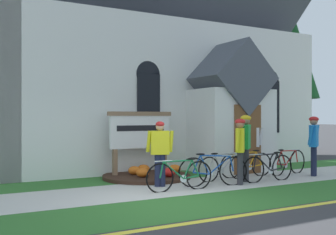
{
  "coord_description": "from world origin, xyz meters",
  "views": [
    {
      "loc": [
        -4.13,
        -7.3,
        1.75
      ],
      "look_at": [
        1.92,
        3.65,
        1.71
      ],
      "focal_mm": 44.23,
      "sensor_mm": 36.0,
      "label": 1
    }
  ],
  "objects_px": {
    "cyclist_in_blue_jersey": "(240,146)",
    "cyclist_in_white_jersey": "(252,142)",
    "bicycle_blue": "(268,168)",
    "cyclist_in_red_jersey": "(160,149)",
    "bicycle_silver": "(287,162)",
    "roadside_conifer": "(289,49)",
    "bicycle_orange": "(213,171)",
    "bicycle_yellow": "(224,167)",
    "bicycle_green": "(247,164)",
    "cyclist_in_yellow_jersey": "(246,142)",
    "cyclist_in_orange_jersey": "(314,141)",
    "church_sign": "(140,133)",
    "bicycle_black": "(180,175)"
  },
  "relations": [
    {
      "from": "bicycle_blue",
      "to": "cyclist_in_red_jersey",
      "type": "xyz_separation_m",
      "value": [
        -2.92,
        0.68,
        0.57
      ]
    },
    {
      "from": "cyclist_in_blue_jersey",
      "to": "bicycle_blue",
      "type": "bearing_deg",
      "value": 1.94
    },
    {
      "from": "church_sign",
      "to": "cyclist_in_orange_jersey",
      "type": "bearing_deg",
      "value": -28.21
    },
    {
      "from": "bicycle_silver",
      "to": "bicycle_black",
      "type": "bearing_deg",
      "value": -169.65
    },
    {
      "from": "bicycle_silver",
      "to": "cyclist_in_red_jersey",
      "type": "relative_size",
      "value": 1.05
    },
    {
      "from": "bicycle_green",
      "to": "cyclist_in_yellow_jersey",
      "type": "relative_size",
      "value": 0.99
    },
    {
      "from": "cyclist_in_orange_jersey",
      "to": "cyclist_in_white_jersey",
      "type": "xyz_separation_m",
      "value": [
        -1.13,
        1.42,
        -0.08
      ]
    },
    {
      "from": "bicycle_orange",
      "to": "cyclist_in_orange_jersey",
      "type": "distance_m",
      "value": 3.64
    },
    {
      "from": "bicycle_yellow",
      "to": "cyclist_in_yellow_jersey",
      "type": "bearing_deg",
      "value": -50.38
    },
    {
      "from": "bicycle_silver",
      "to": "roadside_conifer",
      "type": "distance_m",
      "value": 8.75
    },
    {
      "from": "cyclist_in_white_jersey",
      "to": "bicycle_yellow",
      "type": "bearing_deg",
      "value": -154.11
    },
    {
      "from": "cyclist_in_yellow_jersey",
      "to": "bicycle_green",
      "type": "bearing_deg",
      "value": 48.77
    },
    {
      "from": "cyclist_in_red_jersey",
      "to": "cyclist_in_blue_jersey",
      "type": "distance_m",
      "value": 2.07
    },
    {
      "from": "bicycle_yellow",
      "to": "cyclist_in_orange_jersey",
      "type": "bearing_deg",
      "value": -12.53
    },
    {
      "from": "church_sign",
      "to": "cyclist_in_white_jersey",
      "type": "bearing_deg",
      "value": -16.28
    },
    {
      "from": "bicycle_silver",
      "to": "cyclist_in_blue_jersey",
      "type": "relative_size",
      "value": 1.01
    },
    {
      "from": "church_sign",
      "to": "cyclist_in_orange_jersey",
      "type": "height_order",
      "value": "church_sign"
    },
    {
      "from": "church_sign",
      "to": "cyclist_in_yellow_jersey",
      "type": "bearing_deg",
      "value": -47.28
    },
    {
      "from": "bicycle_silver",
      "to": "cyclist_in_white_jersey",
      "type": "height_order",
      "value": "cyclist_in_white_jersey"
    },
    {
      "from": "bicycle_orange",
      "to": "bicycle_silver",
      "type": "height_order",
      "value": "bicycle_orange"
    },
    {
      "from": "bicycle_black",
      "to": "cyclist_in_yellow_jersey",
      "type": "xyz_separation_m",
      "value": [
        2.23,
        0.32,
        0.7
      ]
    },
    {
      "from": "bicycle_blue",
      "to": "bicycle_silver",
      "type": "bearing_deg",
      "value": 27.03
    },
    {
      "from": "bicycle_green",
      "to": "cyclist_in_red_jersey",
      "type": "distance_m",
      "value": 3.03
    },
    {
      "from": "cyclist_in_orange_jersey",
      "to": "cyclist_in_blue_jersey",
      "type": "xyz_separation_m",
      "value": [
        -2.84,
        -0.15,
        -0.04
      ]
    },
    {
      "from": "bicycle_black",
      "to": "bicycle_orange",
      "type": "relative_size",
      "value": 0.98
    },
    {
      "from": "bicycle_blue",
      "to": "bicycle_black",
      "type": "distance_m",
      "value": 2.77
    },
    {
      "from": "bicycle_blue",
      "to": "bicycle_green",
      "type": "xyz_separation_m",
      "value": [
        0.04,
        0.95,
        -0.01
      ]
    },
    {
      "from": "bicycle_black",
      "to": "bicycle_green",
      "type": "height_order",
      "value": "bicycle_green"
    },
    {
      "from": "bicycle_black",
      "to": "cyclist_in_red_jersey",
      "type": "xyz_separation_m",
      "value": [
        -0.15,
        0.72,
        0.58
      ]
    },
    {
      "from": "bicycle_green",
      "to": "bicycle_blue",
      "type": "bearing_deg",
      "value": -92.71
    },
    {
      "from": "bicycle_blue",
      "to": "bicycle_black",
      "type": "xyz_separation_m",
      "value": [
        -2.77,
        -0.04,
        -0.01
      ]
    },
    {
      "from": "bicycle_blue",
      "to": "roadside_conifer",
      "type": "distance_m",
      "value": 10.1
    },
    {
      "from": "cyclist_in_orange_jersey",
      "to": "cyclist_in_red_jersey",
      "type": "relative_size",
      "value": 1.07
    },
    {
      "from": "bicycle_blue",
      "to": "cyclist_in_blue_jersey",
      "type": "bearing_deg",
      "value": -178.06
    },
    {
      "from": "church_sign",
      "to": "bicycle_blue",
      "type": "distance_m",
      "value": 3.73
    },
    {
      "from": "church_sign",
      "to": "cyclist_in_blue_jersey",
      "type": "distance_m",
      "value": 3.03
    },
    {
      "from": "bicycle_orange",
      "to": "cyclist_in_orange_jersey",
      "type": "bearing_deg",
      "value": 0.07
    },
    {
      "from": "cyclist_in_blue_jersey",
      "to": "cyclist_in_yellow_jersey",
      "type": "distance_m",
      "value": 0.55
    },
    {
      "from": "cyclist_in_blue_jersey",
      "to": "cyclist_in_white_jersey",
      "type": "xyz_separation_m",
      "value": [
        1.72,
        1.57,
        -0.04
      ]
    },
    {
      "from": "bicycle_yellow",
      "to": "roadside_conifer",
      "type": "bearing_deg",
      "value": 34.32
    },
    {
      "from": "bicycle_silver",
      "to": "roadside_conifer",
      "type": "relative_size",
      "value": 0.23
    },
    {
      "from": "church_sign",
      "to": "cyclist_in_orange_jersey",
      "type": "relative_size",
      "value": 1.16
    },
    {
      "from": "cyclist_in_orange_jersey",
      "to": "cyclist_in_red_jersey",
      "type": "height_order",
      "value": "cyclist_in_orange_jersey"
    },
    {
      "from": "cyclist_in_blue_jersey",
      "to": "cyclist_in_yellow_jersey",
      "type": "height_order",
      "value": "cyclist_in_yellow_jersey"
    },
    {
      "from": "bicycle_orange",
      "to": "bicycle_yellow",
      "type": "distance_m",
      "value": 1.02
    },
    {
      "from": "cyclist_in_orange_jersey",
      "to": "roadside_conifer",
      "type": "relative_size",
      "value": 0.24
    },
    {
      "from": "bicycle_green",
      "to": "bicycle_silver",
      "type": "relative_size",
      "value": 1.03
    },
    {
      "from": "bicycle_blue",
      "to": "bicycle_yellow",
      "type": "height_order",
      "value": "bicycle_blue"
    },
    {
      "from": "bicycle_black",
      "to": "bicycle_blue",
      "type": "bearing_deg",
      "value": 0.85
    },
    {
      "from": "cyclist_in_orange_jersey",
      "to": "cyclist_in_white_jersey",
      "type": "bearing_deg",
      "value": 128.42
    }
  ]
}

